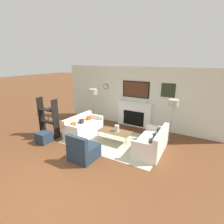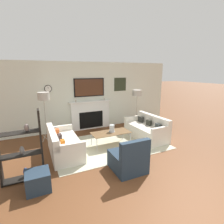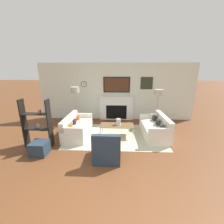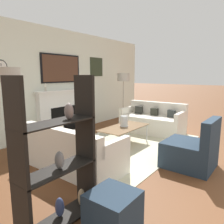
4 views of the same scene
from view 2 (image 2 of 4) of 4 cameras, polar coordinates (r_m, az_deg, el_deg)
The scene contains 12 objects.
ground_plane at distance 3.69m, azimuth 21.69°, elevation -27.37°, with size 60.00×60.00×0.00m, color brown.
fireplace_wall at distance 7.21m, azimuth -7.36°, elevation 4.19°, with size 7.43×0.28×2.70m.
area_rug at distance 5.78m, azimuth -0.81°, elevation -10.64°, with size 3.55×2.28×0.01m.
couch_left at distance 5.29m, azimuth -15.63°, elevation -10.28°, with size 0.81×1.69×0.75m.
couch_right at distance 6.39m, azimuth 11.28°, elevation -5.76°, with size 0.86×1.66×0.80m.
armchair at distance 4.34m, azimuth 5.42°, elevation -15.23°, with size 0.74×0.80×0.86m.
coffee_table at distance 5.64m, azimuth -0.36°, elevation -6.90°, with size 1.24×0.59×0.43m.
hurricane_candle at distance 5.66m, azimuth -0.04°, elevation -5.48°, with size 0.19×0.19×0.23m.
floor_lamp_left at distance 6.07m, azimuth -21.44°, elevation 4.57°, with size 0.37×0.37×1.69m.
floor_lamp_right at distance 7.26m, azimuth 8.18°, elevation 5.98°, with size 0.38×0.38×1.60m.
shelf_unit at distance 4.28m, azimuth -27.38°, elevation -11.03°, with size 0.86×0.28×1.55m.
ottoman at distance 4.05m, azimuth -22.99°, elevation -19.97°, with size 0.46×0.46×0.39m.
Camera 2 is at (-2.20, -1.80, 2.35)m, focal length 28.00 mm.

